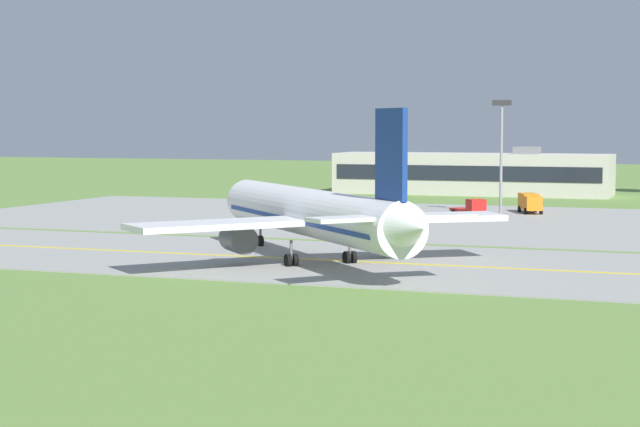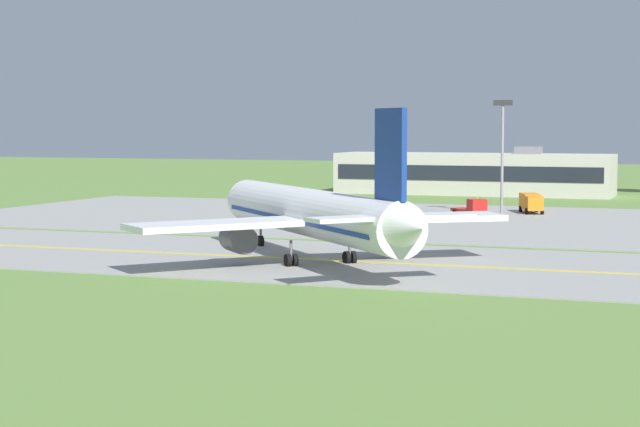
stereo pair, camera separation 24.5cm
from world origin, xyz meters
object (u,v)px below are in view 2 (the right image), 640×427
service_truck_baggage (472,208)px  apron_light_mast (502,142)px  service_truck_fuel (531,202)px  airplane_lead (314,214)px

service_truck_baggage → apron_light_mast: size_ratio=0.43×
service_truck_fuel → apron_light_mast: (-3.06, -4.10, 7.79)m
airplane_lead → apron_light_mast: size_ratio=2.18×
service_truck_baggage → apron_light_mast: apron_light_mast is taller
service_truck_baggage → service_truck_fuel: (5.76, 8.86, 0.35)m
service_truck_baggage → service_truck_fuel: service_truck_fuel is taller
airplane_lead → service_truck_fuel: size_ratio=5.05×
service_truck_fuel → apron_light_mast: 9.32m
service_truck_baggage → apron_light_mast: 9.81m
airplane_lead → service_truck_baggage: airplane_lead is taller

